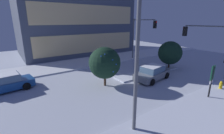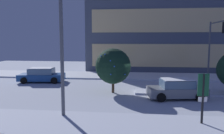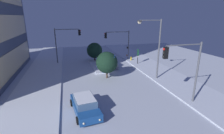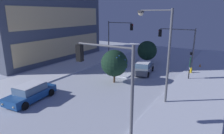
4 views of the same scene
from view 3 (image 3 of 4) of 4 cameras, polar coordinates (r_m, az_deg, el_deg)
The scene contains 15 objects.
ground at distance 23.77m, azimuth -2.57°, elevation -3.21°, with size 52.00×52.00×0.00m, color silver.
curb_strip_near at distance 26.80m, azimuth 15.44°, elevation -1.32°, with size 52.00×5.20×0.14m, color silver.
curb_strip_far at distance 23.53m, azimuth -23.27°, elevation -4.65°, with size 52.00×5.20×0.14m, color silver.
median_strip at distance 28.94m, azimuth -5.31°, elevation 0.56°, with size 9.00×1.80×0.14m, color silver.
car_near at distance 27.81m, azimuth -1.34°, elevation 1.33°, with size 4.56×2.59×1.49m.
car_far at distance 15.17m, azimuth -9.29°, elevation -12.70°, with size 4.83×2.49×1.49m.
traffic_light_corner_near_right at distance 31.87m, azimuth 2.44°, elevation 9.20°, with size 0.32×4.91×5.64m.
traffic_light_corner_near_left at distance 16.20m, azimuth 23.59°, elevation 1.26°, with size 0.32×3.92×6.01m.
traffic_light_corner_far_right at distance 30.88m, azimuth -15.52°, elevation 9.21°, with size 0.32×4.54×6.25m.
street_lamp_arched at distance 22.00m, azimuth 14.02°, elevation 8.49°, with size 0.73×3.07×7.89m.
fire_hydrant at distance 32.21m, azimuth 6.55°, elevation 2.80°, with size 0.48×0.26×0.82m.
parking_info_sign at distance 29.67m, azimuth 8.86°, elevation 4.13°, with size 0.55×0.12×2.72m.
decorated_tree_median at distance 22.45m, azimuth -1.78°, elevation 1.55°, with size 2.93×2.97×3.69m.
decorated_tree_left_of_median at distance 31.73m, azimuth -6.02°, elevation 5.68°, with size 2.91×2.91×3.51m.
construction_cone at distance 35.86m, azimuth 5.12°, elevation 4.09°, with size 0.36×0.36×0.55m, color orange.
Camera 3 is at (-21.80, 4.84, 8.13)m, focal length 26.67 mm.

